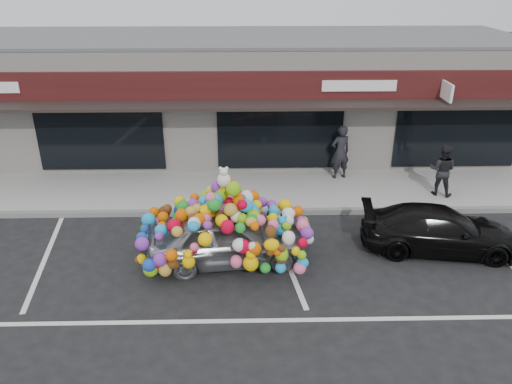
{
  "coord_description": "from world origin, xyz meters",
  "views": [
    {
      "loc": [
        1.84,
        -10.54,
        6.71
      ],
      "look_at": [
        2.1,
        1.4,
        1.23
      ],
      "focal_mm": 35.0,
      "sensor_mm": 36.0,
      "label": 1
    }
  ],
  "objects_px": {
    "black_sedan": "(439,230)",
    "pedestrian_b": "(442,170)",
    "pedestrian_a": "(340,152)",
    "toy_car": "(226,232)"
  },
  "relations": [
    {
      "from": "toy_car",
      "to": "pedestrian_b",
      "type": "relative_size",
      "value": 2.67
    },
    {
      "from": "toy_car",
      "to": "pedestrian_a",
      "type": "xyz_separation_m",
      "value": [
        3.61,
        4.85,
        0.24
      ]
    },
    {
      "from": "toy_car",
      "to": "black_sedan",
      "type": "distance_m",
      "value": 5.4
    },
    {
      "from": "toy_car",
      "to": "pedestrian_a",
      "type": "distance_m",
      "value": 6.04
    },
    {
      "from": "black_sedan",
      "to": "pedestrian_b",
      "type": "height_order",
      "value": "pedestrian_b"
    },
    {
      "from": "black_sedan",
      "to": "pedestrian_a",
      "type": "relative_size",
      "value": 2.15
    },
    {
      "from": "black_sedan",
      "to": "pedestrian_b",
      "type": "xyz_separation_m",
      "value": [
        1.12,
        3.04,
        0.39
      ]
    },
    {
      "from": "toy_car",
      "to": "pedestrian_b",
      "type": "height_order",
      "value": "toy_car"
    },
    {
      "from": "toy_car",
      "to": "pedestrian_b",
      "type": "distance_m",
      "value": 7.36
    },
    {
      "from": "pedestrian_b",
      "to": "pedestrian_a",
      "type": "bearing_deg",
      "value": 2.87
    }
  ]
}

